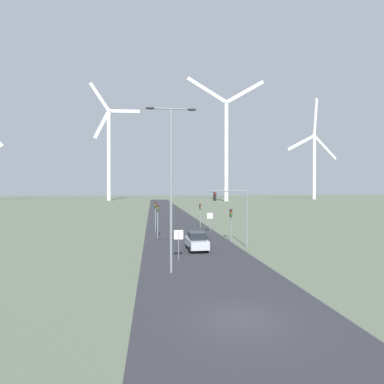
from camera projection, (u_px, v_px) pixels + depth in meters
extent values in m
plane|color=#5B6651|center=(239.00, 318.00, 14.08)|extent=(600.00, 600.00, 0.00)
cube|color=#2D2D33|center=(172.00, 219.00, 61.65)|extent=(10.00, 240.00, 0.01)
cylinder|color=gray|center=(171.00, 190.00, 21.79)|extent=(0.18, 0.18, 11.99)
cylinder|color=gray|center=(171.00, 109.00, 21.74)|extent=(3.02, 0.10, 0.10)
ellipsoid|color=#333338|center=(150.00, 108.00, 21.54)|extent=(0.70, 0.32, 0.20)
ellipsoid|color=#333338|center=(192.00, 110.00, 21.94)|extent=(0.70, 0.32, 0.20)
cylinder|color=gray|center=(179.00, 246.00, 25.85)|extent=(0.07, 0.07, 2.39)
cube|color=white|center=(179.00, 235.00, 25.83)|extent=(0.81, 0.01, 0.81)
cube|color=red|center=(179.00, 235.00, 25.84)|extent=(0.76, 0.02, 0.76)
cylinder|color=gray|center=(210.00, 223.00, 42.35)|extent=(0.07, 0.07, 2.58)
cube|color=white|center=(210.00, 216.00, 42.32)|extent=(0.81, 0.01, 0.81)
cube|color=red|center=(210.00, 216.00, 42.34)|extent=(0.76, 0.02, 0.76)
cylinder|color=gray|center=(158.00, 221.00, 37.07)|extent=(0.11, 0.11, 4.24)
cube|color=black|center=(158.00, 208.00, 37.05)|extent=(0.28, 0.24, 0.90)
sphere|color=red|center=(158.00, 206.00, 36.92)|extent=(0.16, 0.16, 0.16)
sphere|color=gold|center=(158.00, 208.00, 36.92)|extent=(0.16, 0.16, 0.16)
sphere|color=green|center=(158.00, 210.00, 36.92)|extent=(0.16, 0.16, 0.16)
cylinder|color=gray|center=(231.00, 225.00, 35.29)|extent=(0.11, 0.11, 3.76)
cube|color=black|center=(231.00, 213.00, 35.28)|extent=(0.28, 0.24, 0.90)
sphere|color=red|center=(231.00, 211.00, 35.14)|extent=(0.16, 0.16, 0.16)
sphere|color=gold|center=(231.00, 213.00, 35.15)|extent=(0.16, 0.16, 0.16)
sphere|color=green|center=(231.00, 215.00, 35.15)|extent=(0.16, 0.16, 0.16)
cylinder|color=gray|center=(156.00, 217.00, 42.19)|extent=(0.11, 0.11, 4.36)
cube|color=black|center=(155.00, 205.00, 42.18)|extent=(0.28, 0.24, 0.90)
sphere|color=red|center=(156.00, 203.00, 42.04)|extent=(0.16, 0.16, 0.16)
sphere|color=gold|center=(156.00, 205.00, 42.05)|extent=(0.16, 0.16, 0.16)
sphere|color=green|center=(156.00, 207.00, 42.05)|extent=(0.16, 0.16, 0.16)
cylinder|color=gray|center=(200.00, 216.00, 47.49)|extent=(0.11, 0.11, 3.80)
cube|color=black|center=(200.00, 207.00, 47.48)|extent=(0.28, 0.24, 0.90)
sphere|color=red|center=(200.00, 205.00, 47.35)|extent=(0.16, 0.16, 0.16)
sphere|color=gold|center=(200.00, 207.00, 47.35)|extent=(0.16, 0.16, 0.16)
sphere|color=green|center=(200.00, 208.00, 47.35)|extent=(0.16, 0.16, 0.16)
cylinder|color=gray|center=(247.00, 218.00, 31.48)|extent=(0.14, 0.14, 6.14)
cylinder|color=gray|center=(228.00, 191.00, 31.19)|extent=(4.05, 0.12, 0.12)
cube|color=black|center=(215.00, 197.00, 31.00)|extent=(0.28, 0.24, 0.90)
sphere|color=red|center=(215.00, 194.00, 30.87)|extent=(0.18, 0.18, 0.18)
cube|color=#B7BCC1|center=(197.00, 243.00, 29.98)|extent=(1.94, 4.16, 0.80)
cube|color=#1E2328|center=(197.00, 235.00, 29.82)|extent=(1.63, 2.15, 0.70)
cylinder|color=black|center=(187.00, 245.00, 31.13)|extent=(0.22, 0.66, 0.66)
cylinder|color=black|center=(203.00, 244.00, 31.35)|extent=(0.22, 0.66, 0.66)
cylinder|color=black|center=(190.00, 249.00, 28.61)|extent=(0.22, 0.66, 0.66)
cylinder|color=black|center=(207.00, 249.00, 28.83)|extent=(0.22, 0.66, 0.66)
cylinder|color=white|center=(109.00, 156.00, 167.40)|extent=(2.20, 2.20, 50.11)
sphere|color=white|center=(109.00, 111.00, 167.20)|extent=(2.60, 2.60, 2.60)
cube|color=white|center=(125.00, 111.00, 170.28)|extent=(16.57, 4.10, 3.04)
cube|color=white|center=(99.00, 97.00, 165.40)|extent=(10.78, 2.83, 14.87)
cube|color=white|center=(102.00, 125.00, 165.92)|extent=(8.80, 2.40, 15.88)
cylinder|color=white|center=(226.00, 152.00, 156.42)|extent=(2.20, 2.20, 51.67)
sphere|color=white|center=(226.00, 102.00, 156.21)|extent=(2.60, 2.60, 2.60)
cube|color=white|center=(226.00, 125.00, 156.32)|extent=(2.01, 0.54, 22.78)
cube|color=white|center=(245.00, 92.00, 157.76)|extent=(20.54, 0.95, 13.11)
cube|color=white|center=(207.00, 90.00, 154.54)|extent=(20.71, 0.95, 12.78)
cylinder|color=white|center=(314.00, 167.00, 189.51)|extent=(2.20, 2.20, 40.24)
sphere|color=white|center=(314.00, 136.00, 189.34)|extent=(2.60, 2.60, 2.60)
cube|color=white|center=(301.00, 143.00, 184.52)|extent=(21.09, 7.31, 11.46)
cube|color=white|center=(325.00, 148.00, 193.78)|extent=(19.34, 6.74, 14.97)
cube|color=white|center=(316.00, 116.00, 189.73)|extent=(3.88, 1.69, 23.49)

